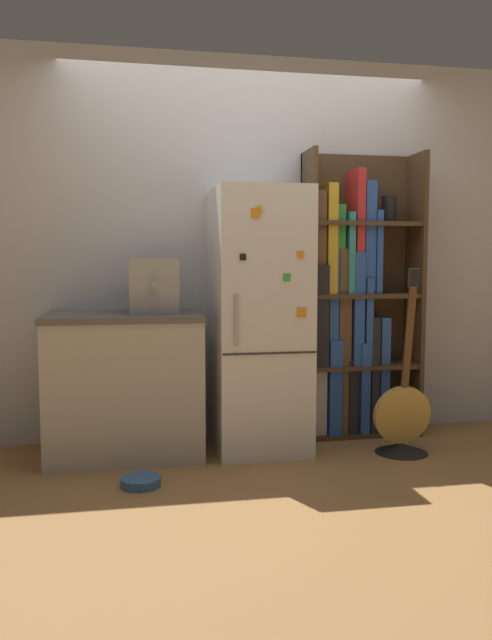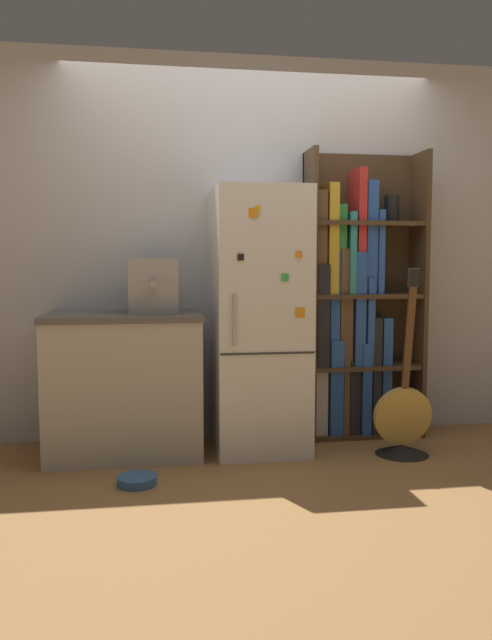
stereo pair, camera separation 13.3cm
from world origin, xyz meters
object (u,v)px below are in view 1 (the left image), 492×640
Objects in this scene: refrigerator at (259,320)px; bookshelf at (350,311)px; espresso_machine at (153,286)px; pet_bowl at (141,481)px; guitar at (402,427)px.

refrigerator is 0.85× the size of bookshelf.
refrigerator is 0.71m from espresso_machine.
pet_bowl is (-0.10, -0.59, -1.03)m from espresso_machine.
guitar is at bearing -11.06° from espresso_machine.
espresso_machine is 1.80m from guitar.
bookshelf reaches higher than pet_bowl.
refrigerator is 0.72m from bookshelf.
pet_bowl is (-0.77, -0.59, -0.81)m from refrigerator.
refrigerator is 1.26m from pet_bowl.
pet_bowl is at bearing -99.93° from espresso_machine.
refrigerator is at bearing -0.25° from espresso_machine.
espresso_machine is (-0.67, 0.00, 0.23)m from refrigerator.
guitar is (1.54, -0.30, -0.89)m from espresso_machine.
espresso_machine is 0.32× the size of guitar.
guitar is at bearing -70.27° from bookshelf.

